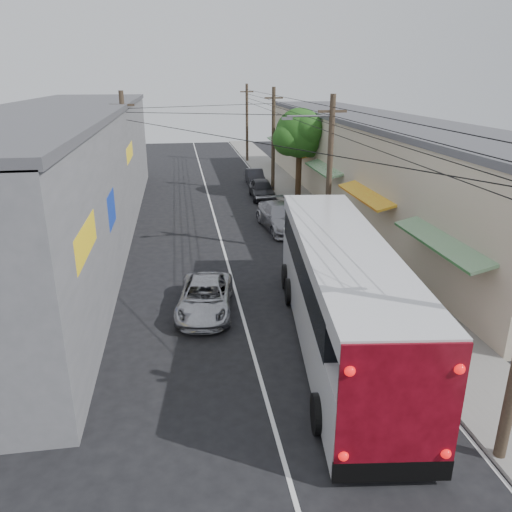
% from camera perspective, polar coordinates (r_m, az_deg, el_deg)
% --- Properties ---
extents(ground, '(120.00, 120.00, 0.00)m').
position_cam_1_polar(ground, '(14.06, 2.07, -18.90)').
color(ground, black).
rests_on(ground, ground).
extents(sidewalk, '(3.00, 80.00, 0.12)m').
position_cam_1_polar(sidewalk, '(33.11, 6.69, 4.49)').
color(sidewalk, slate).
rests_on(sidewalk, ground).
extents(building_right, '(7.09, 40.00, 6.25)m').
position_cam_1_polar(building_right, '(35.72, 13.12, 10.34)').
color(building_right, '#B6AE91').
rests_on(building_right, ground).
extents(building_left, '(7.20, 36.00, 7.25)m').
position_cam_1_polar(building_left, '(29.87, -21.18, 8.68)').
color(building_left, slate).
rests_on(building_left, ground).
extents(utility_poles, '(11.80, 45.28, 8.00)m').
position_cam_1_polar(utility_poles, '(31.85, 0.85, 11.50)').
color(utility_poles, '#473828').
rests_on(utility_poles, ground).
extents(street_tree, '(4.40, 4.00, 6.60)m').
position_cam_1_polar(street_tree, '(38.07, 5.11, 13.64)').
color(street_tree, '#3F2B19').
rests_on(street_tree, ground).
extents(coach_bus, '(4.28, 13.36, 3.79)m').
position_cam_1_polar(coach_bus, '(17.15, 9.53, -3.90)').
color(coach_bus, silver).
rests_on(coach_bus, ground).
extents(jeepney, '(2.64, 4.72, 1.25)m').
position_cam_1_polar(jeepney, '(19.70, -5.84, -4.72)').
color(jeepney, '#ACADB3').
rests_on(jeepney, ground).
extents(parked_suv, '(2.70, 5.56, 1.56)m').
position_cam_1_polar(parked_suv, '(30.18, 2.91, 4.49)').
color(parked_suv, '#93939B').
rests_on(parked_suv, ground).
extents(parked_car_mid, '(1.85, 4.31, 1.45)m').
position_cam_1_polar(parked_car_mid, '(37.99, 0.69, 7.67)').
color(parked_car_mid, black).
rests_on(parked_car_mid, ground).
extents(parked_car_far, '(1.42, 3.88, 1.27)m').
position_cam_1_polar(parked_car_far, '(43.10, -0.12, 9.03)').
color(parked_car_far, black).
rests_on(parked_car_far, ground).
extents(pedestrian_near, '(0.70, 0.57, 1.67)m').
position_cam_1_polar(pedestrian_near, '(25.33, 9.00, 1.63)').
color(pedestrian_near, pink).
rests_on(pedestrian_near, sidewalk).
extents(pedestrian_far, '(0.84, 0.72, 1.50)m').
position_cam_1_polar(pedestrian_far, '(28.38, 7.01, 3.55)').
color(pedestrian_far, '#8BA1CA').
rests_on(pedestrian_far, sidewalk).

